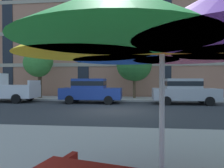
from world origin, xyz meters
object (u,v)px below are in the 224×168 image
Objects in this scene: pickup_white at (1,89)px; street_tree_left at (39,63)px; street_tree_middle at (134,63)px; patio_umbrella at (162,33)px; sedan_silver at (184,90)px; sedan_blue at (91,90)px.

pickup_white is 1.14× the size of street_tree_left.
street_tree_middle is 1.39× the size of patio_umbrella.
street_tree_left reaches higher than sedan_silver.
street_tree_left is 1.35× the size of patio_umbrella.
pickup_white is 1.16× the size of sedan_blue.
sedan_blue is 1.34× the size of patio_umbrella.
street_tree_left reaches higher than sedan_blue.
pickup_white is 3.92m from street_tree_left.
street_tree_left is at bearing 119.60° from patio_umbrella.
patio_umbrella reaches higher than sedan_blue.
sedan_silver is at bearing 0.00° from sedan_blue.
street_tree_left is (1.80, 2.71, 2.19)m from pickup_white.
sedan_silver is 5.20m from street_tree_middle.
patio_umbrella is at bearing -60.40° from street_tree_left.
pickup_white is at bearing 180.00° from sedan_silver.
patio_umbrella is (3.54, -12.70, 1.23)m from sedan_blue.
street_tree_left is 17.76m from patio_umbrella.
sedan_blue and sedan_silver have the same top height.
sedan_blue is 6.61m from sedan_silver.
street_tree_left is (-11.82, 2.71, 2.27)m from sedan_silver.
street_tree_middle is (3.13, 3.21, 2.17)m from sedan_blue.
sedan_silver is (6.61, 0.00, 0.00)m from sedan_blue.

